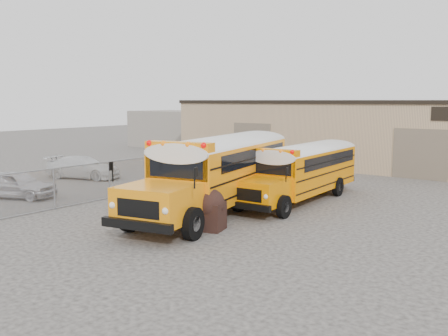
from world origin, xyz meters
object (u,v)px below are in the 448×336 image
Objects in this scene: school_bus_left at (272,152)px; school_bus_right at (345,157)px; car_dark at (192,157)px; car_silver at (16,184)px; car_white at (83,167)px; tarp_bundle at (209,209)px.

school_bus_left is 4.23m from school_bus_right.
school_bus_right reaches higher than car_dark.
school_bus_left is 13.08m from car_silver.
car_white is 7.39m from car_dark.
car_white is at bearing -156.73° from school_bus_left.
school_bus_left is at bearing -109.60° from car_dark.
school_bus_left is at bearing -60.20° from car_silver.
school_bus_left is 9.89m from tarp_bundle.
car_white is 0.90× the size of car_dark.
car_silver is 6.32m from car_white.
car_silver reaches higher than car_white.
car_dark reaches higher than car_white.
car_dark is at bearing 163.14° from school_bus_left.
school_bus_left is at bearing -85.33° from car_white.
car_silver is (-11.12, -1.00, -0.12)m from tarp_bundle.
car_dark is (-7.88, 2.39, -1.02)m from school_bus_left.
school_bus_left reaches higher than school_bus_right.
tarp_bundle reaches higher than car_white.
school_bus_right is at bearing -78.98° from car_white.
school_bus_right is at bearing 91.34° from tarp_bundle.
school_bus_right is (2.87, 3.09, -0.32)m from school_bus_left.
car_silver is at bearing -174.86° from tarp_bundle.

